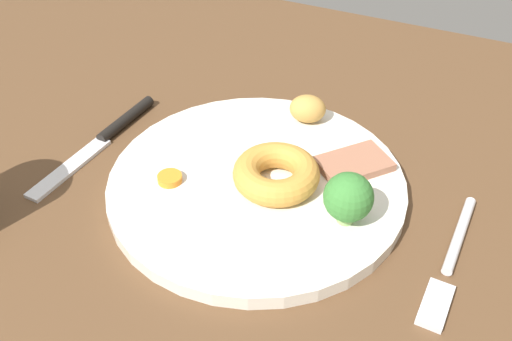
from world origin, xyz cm
name	(u,v)px	position (x,y,z in cm)	size (l,w,h in cm)	color
dining_table	(294,215)	(0.00, 0.00, 1.80)	(120.00, 84.00, 3.60)	brown
dinner_plate	(256,184)	(3.96, 0.12, 4.30)	(27.95, 27.95, 1.40)	silver
meat_slice_main	(354,164)	(-3.77, -5.46, 5.40)	(6.71, 4.42, 0.80)	#9E664C
yorkshire_pudding	(277,173)	(1.97, -0.10, 6.25)	(8.02, 8.02, 2.50)	#C68938
roast_potato_left	(308,109)	(3.15, -10.91, 6.45)	(3.84, 3.17, 2.91)	#BC8C42
carrot_coin_front	(170,178)	(11.08, 3.84, 5.33)	(2.30, 2.30, 0.66)	orange
broccoli_floret	(348,198)	(-5.35, 1.84, 7.65)	(4.26, 4.26, 4.86)	#8CB766
fork	(450,261)	(-14.46, 1.67, 3.99)	(2.19, 15.30, 0.90)	silver
knife	(107,136)	(21.74, -0.44, 4.05)	(2.45, 18.55, 1.20)	black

